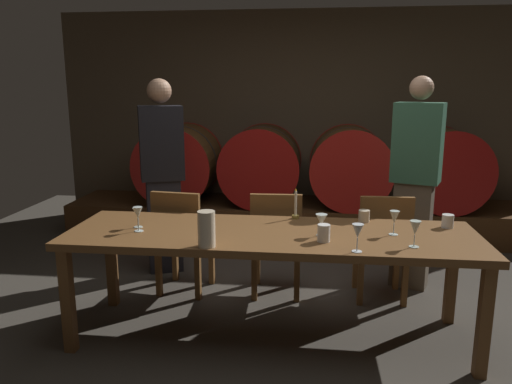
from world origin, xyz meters
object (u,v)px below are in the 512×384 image
(wine_glass_far_left, at_px, (138,213))
(cup_left, at_px, (324,233))
(guest_left, at_px, (163,175))
(wine_glass_center_left, at_px, (321,220))
(candle_center, at_px, (296,210))
(wine_glass_right, at_px, (394,218))
(chair_center, at_px, (276,239))
(wine_glass_left, at_px, (138,214))
(chair_left, at_px, (182,237))
(pitcher, at_px, (206,229))
(wine_barrel_center_left, at_px, (262,165))
(wine_glass_far_right, at_px, (415,229))
(guest_right, at_px, (415,182))
(cup_right, at_px, (448,221))
(wine_glass_center_right, at_px, (358,232))
(cup_center, at_px, (364,216))
(wine_barrel_far_left, at_px, (180,163))
(wine_barrel_center_right, at_px, (349,166))
(wine_barrel_far_right, at_px, (442,168))
(chair_right, at_px, (383,242))
(dining_table, at_px, (271,241))

(wine_glass_far_left, xyz_separation_m, cup_left, (1.25, -0.17, -0.04))
(guest_left, distance_m, wine_glass_center_left, 1.83)
(candle_center, distance_m, wine_glass_right, 0.73)
(chair_center, distance_m, wine_glass_far_left, 1.17)
(wine_glass_left, bearing_deg, wine_glass_center_left, 2.09)
(chair_left, relative_size, pitcher, 4.01)
(wine_barrel_center_left, relative_size, wine_glass_far_right, 5.48)
(guest_right, distance_m, cup_right, 0.79)
(cup_right, bearing_deg, wine_glass_center_right, -138.63)
(cup_center, distance_m, cup_right, 0.56)
(cup_center, bearing_deg, chair_left, 167.84)
(wine_barrel_far_left, bearing_deg, wine_glass_right, -49.19)
(pitcher, relative_size, wine_glass_left, 1.32)
(chair_left, relative_size, wine_glass_far_left, 6.43)
(wine_barrel_far_left, distance_m, pitcher, 2.93)
(wine_barrel_center_left, height_order, guest_left, guest_left)
(wine_barrel_center_right, xyz_separation_m, cup_right, (0.51, -2.20, -0.01))
(guest_right, distance_m, cup_left, 1.42)
(cup_center, bearing_deg, wine_barrel_center_left, 114.28)
(wine_glass_left, relative_size, wine_glass_right, 1.04)
(wine_barrel_center_right, relative_size, wine_barrel_far_right, 1.00)
(wine_glass_far_right, bearing_deg, cup_right, 55.67)
(guest_right, bearing_deg, cup_center, 76.66)
(wine_glass_far_right, xyz_separation_m, cup_center, (-0.24, 0.54, -0.07))
(wine_glass_far_left, bearing_deg, wine_glass_far_right, -6.85)
(cup_left, bearing_deg, guest_left, 137.67)
(guest_left, relative_size, wine_glass_center_left, 12.39)
(wine_barrel_far_right, bearing_deg, wine_glass_far_left, -136.89)
(chair_left, bearing_deg, cup_center, 174.95)
(wine_barrel_far_left, bearing_deg, guest_left, -81.14)
(wine_barrel_center_left, relative_size, cup_center, 10.65)
(chair_right, relative_size, wine_glass_left, 5.30)
(candle_center, relative_size, wine_glass_center_left, 1.61)
(wine_glass_far_left, distance_m, cup_center, 1.58)
(wine_glass_center_right, relative_size, cup_right, 1.83)
(dining_table, xyz_separation_m, pitcher, (-0.36, -0.35, 0.18))
(wine_glass_center_left, bearing_deg, wine_barrel_center_right, 81.97)
(wine_glass_center_right, bearing_deg, wine_barrel_center_right, 86.97)
(wine_barrel_center_left, xyz_separation_m, guest_left, (-0.76, -1.31, 0.10))
(wine_glass_far_left, height_order, wine_glass_left, wine_glass_left)
(chair_center, distance_m, candle_center, 0.47)
(guest_right, distance_m, pitcher, 2.01)
(cup_center, bearing_deg, wine_glass_left, -164.78)
(chair_left, distance_m, wine_glass_center_left, 1.35)
(wine_glass_center_left, distance_m, cup_center, 0.48)
(guest_left, xyz_separation_m, candle_center, (1.23, -0.78, -0.09))
(wine_barrel_center_right, bearing_deg, wine_glass_right, -87.21)
(pitcher, bearing_deg, wine_barrel_far_left, 108.44)
(pitcher, height_order, cup_center, pitcher)
(dining_table, bearing_deg, chair_center, 91.18)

